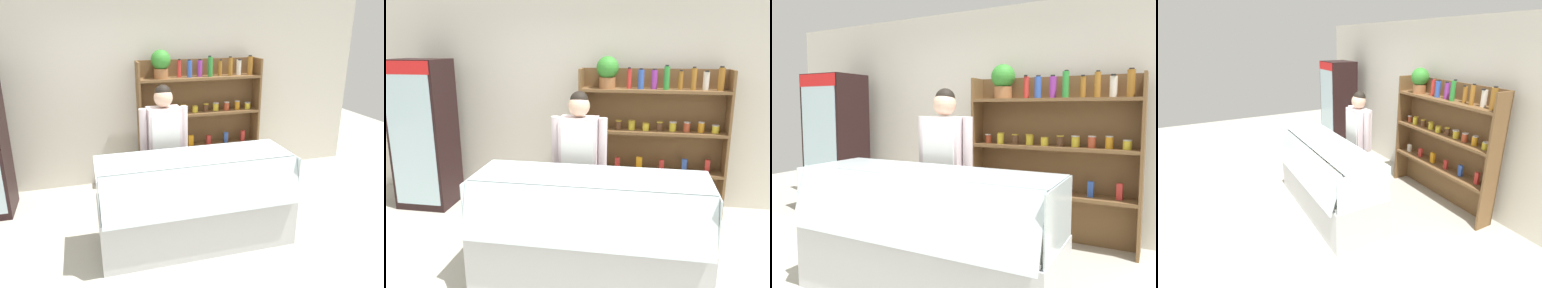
% 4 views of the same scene
% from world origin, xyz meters
% --- Properties ---
extents(ground_plane, '(12.00, 12.00, 0.00)m').
position_xyz_m(ground_plane, '(0.00, 0.00, 0.00)').
color(ground_plane, '#B7B2A3').
extents(back_wall, '(6.80, 0.10, 2.70)m').
position_xyz_m(back_wall, '(0.00, 2.07, 1.35)').
color(back_wall, beige).
rests_on(back_wall, ground).
extents(shelving_unit, '(1.81, 0.29, 1.98)m').
position_xyz_m(shelving_unit, '(0.64, 1.77, 1.12)').
color(shelving_unit, brown).
rests_on(shelving_unit, ground).
extents(deli_display_case, '(2.07, 0.80, 1.01)m').
position_xyz_m(deli_display_case, '(0.15, 0.12, 0.31)').
color(deli_display_case, silver).
rests_on(deli_display_case, ground).
extents(shop_clerk, '(0.57, 0.25, 1.67)m').
position_xyz_m(shop_clerk, '(-0.05, 0.74, 0.98)').
color(shop_clerk, '#383D51').
rests_on(shop_clerk, ground).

